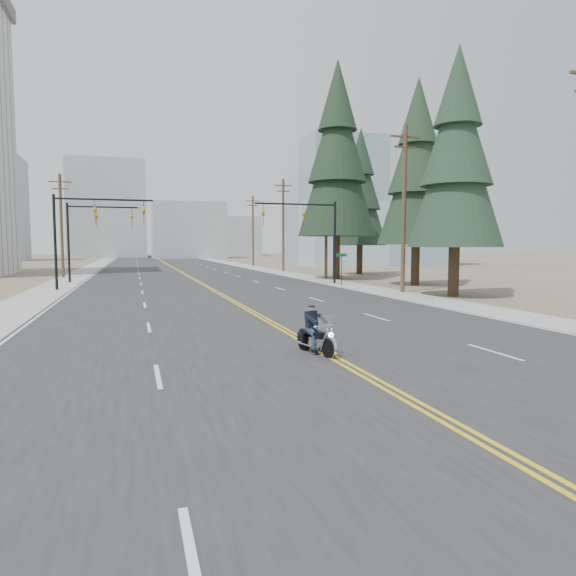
% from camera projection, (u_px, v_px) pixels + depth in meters
% --- Properties ---
extents(ground_plane, '(400.00, 400.00, 0.00)m').
position_uv_depth(ground_plane, '(420.00, 407.00, 10.43)').
color(ground_plane, '#776D56').
rests_on(ground_plane, ground).
extents(road, '(20.00, 200.00, 0.01)m').
position_uv_depth(road, '(172.00, 267.00, 77.23)').
color(road, '#303033').
rests_on(road, ground).
extents(sidewalk_left, '(3.00, 200.00, 0.01)m').
position_uv_depth(sidewalk_left, '(91.00, 268.00, 73.94)').
color(sidewalk_left, '#A5A5A0').
rests_on(sidewalk_left, ground).
extents(sidewalk_right, '(3.00, 200.00, 0.01)m').
position_uv_depth(sidewalk_right, '(247.00, 266.00, 80.53)').
color(sidewalk_right, '#A5A5A0').
rests_on(sidewalk_right, ground).
extents(traffic_mast_left, '(7.10, 0.26, 7.00)m').
position_uv_depth(traffic_mast_left, '(84.00, 223.00, 37.98)').
color(traffic_mast_left, black).
rests_on(traffic_mast_left, ground).
extents(traffic_mast_right, '(7.10, 0.26, 7.00)m').
position_uv_depth(traffic_mast_right, '(313.00, 226.00, 43.13)').
color(traffic_mast_right, black).
rests_on(traffic_mast_right, ground).
extents(traffic_mast_far, '(6.10, 0.26, 7.00)m').
position_uv_depth(traffic_mast_far, '(88.00, 227.00, 45.53)').
color(traffic_mast_far, black).
rests_on(traffic_mast_far, ground).
extents(street_sign, '(0.90, 0.06, 2.62)m').
position_uv_depth(street_sign, '(342.00, 263.00, 42.01)').
color(street_sign, black).
rests_on(street_sign, ground).
extents(utility_pole_b, '(2.20, 0.30, 11.50)m').
position_uv_depth(utility_pole_b, '(404.00, 206.00, 35.47)').
color(utility_pole_b, brown).
rests_on(utility_pole_b, ground).
extents(utility_pole_c, '(2.20, 0.30, 11.00)m').
position_uv_depth(utility_pole_c, '(326.00, 220.00, 49.81)').
color(utility_pole_c, brown).
rests_on(utility_pole_c, ground).
extents(utility_pole_d, '(2.20, 0.30, 11.50)m').
position_uv_depth(utility_pole_d, '(283.00, 224.00, 64.10)').
color(utility_pole_d, brown).
rests_on(utility_pole_d, ground).
extents(utility_pole_e, '(2.20, 0.30, 11.00)m').
position_uv_depth(utility_pole_e, '(253.00, 230.00, 80.35)').
color(utility_pole_e, brown).
rests_on(utility_pole_e, ground).
extents(utility_pole_left, '(2.20, 0.30, 10.50)m').
position_uv_depth(utility_pole_left, '(61.00, 224.00, 52.20)').
color(utility_pole_left, brown).
rests_on(utility_pole_left, ground).
extents(glass_building, '(24.00, 16.00, 20.00)m').
position_uv_depth(glass_building, '(367.00, 205.00, 85.58)').
color(glass_building, '#9EB5CC').
rests_on(glass_building, ground).
extents(haze_bldg_b, '(18.00, 14.00, 14.00)m').
position_uv_depth(haze_bldg_b, '(188.00, 231.00, 131.44)').
color(haze_bldg_b, '#ADB2B7').
rests_on(haze_bldg_b, ground).
extents(haze_bldg_c, '(16.00, 12.00, 18.00)m').
position_uv_depth(haze_bldg_c, '(326.00, 222.00, 126.14)').
color(haze_bldg_c, '#B7BCC6').
rests_on(haze_bldg_c, ground).
extents(haze_bldg_d, '(20.00, 15.00, 26.00)m').
position_uv_depth(haze_bldg_d, '(108.00, 210.00, 139.52)').
color(haze_bldg_d, '#ADB2B7').
rests_on(haze_bldg_d, ground).
extents(haze_bldg_e, '(14.00, 14.00, 12.00)m').
position_uv_depth(haze_bldg_e, '(235.00, 237.00, 160.26)').
color(haze_bldg_e, '#B7BCC6').
rests_on(haze_bldg_e, ground).
extents(motorcyclist, '(1.24, 2.04, 1.49)m').
position_uv_depth(motorcyclist, '(316.00, 330.00, 15.44)').
color(motorcyclist, black).
rests_on(motorcyclist, ground).
extents(conifer_near, '(6.00, 6.00, 15.88)m').
position_uv_depth(conifer_near, '(457.00, 153.00, 32.50)').
color(conifer_near, '#382619').
rests_on(conifer_near, ground).
extents(conifer_mid, '(6.32, 6.32, 16.86)m').
position_uv_depth(conifer_mid, '(417.00, 167.00, 41.80)').
color(conifer_mid, '#382619').
rests_on(conifer_mid, ground).
extents(conifer_tall, '(7.56, 7.56, 20.99)m').
position_uv_depth(conifer_tall, '(337.00, 154.00, 49.34)').
color(conifer_tall, '#382619').
rests_on(conifer_tall, ground).
extents(conifer_far, '(6.14, 6.14, 16.44)m').
position_uv_depth(conifer_far, '(360.00, 191.00, 57.96)').
color(conifer_far, '#382619').
rests_on(conifer_far, ground).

